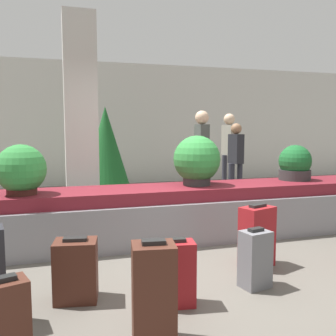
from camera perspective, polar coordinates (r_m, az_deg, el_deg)
The scene contains 17 objects.
ground_plane at distance 4.06m, azimuth 5.04°, elevation -15.34°, with size 18.00×18.00×0.00m, color #59544C.
back_wall at distance 10.09m, azimuth -8.67°, elevation 6.65°, with size 18.00×0.06×3.20m.
carousel at distance 5.04m, azimuth 0.00°, elevation -6.99°, with size 6.70×0.95×0.71m.
pillar at distance 5.93m, azimuth -13.15°, elevation 7.06°, with size 0.48×0.48×3.20m.
suitcase_0 at distance 2.69m, azimuth -2.18°, elevation -18.62°, with size 0.32×0.28×0.73m.
suitcase_2 at distance 2.68m, azimuth -23.53°, elevation -21.00°, with size 0.32×0.27×0.59m.
suitcase_3 at distance 3.67m, azimuth 13.14°, elevation -13.33°, with size 0.30×0.25×0.56m.
suitcase_5 at distance 4.18m, azimuth 13.40°, elevation -10.11°, with size 0.41×0.33×0.68m.
suitcase_6 at distance 3.24m, azimuth 1.04°, elevation -15.75°, with size 0.35×0.24×0.57m.
suitcase_7 at distance 3.42m, azimuth -13.86°, elevation -14.87°, with size 0.40×0.33×0.56m.
potted_plant_0 at distance 4.67m, azimuth -21.47°, elevation -0.37°, with size 0.58×0.58×0.59m.
potted_plant_1 at distance 5.10m, azimuth 4.42°, elevation 1.11°, with size 0.64×0.64×0.68m.
potted_plant_2 at distance 5.93m, azimuth 18.79°, elevation 0.56°, with size 0.48×0.48×0.53m.
traveler_0 at distance 6.98m, azimuth 5.16°, elevation 2.88°, with size 0.31×0.32×1.81m.
traveler_1 at distance 7.84m, azimuth 10.29°, elevation 1.97°, with size 0.31×0.35×1.59m.
traveler_2 at distance 8.72m, azimuth 9.25°, elevation 3.50°, with size 0.31×0.36×1.82m.
decorated_tree at distance 7.89m, azimuth -9.47°, elevation 2.88°, with size 1.05×1.05×1.93m.
Camera 1 is at (-1.41, -3.51, 1.47)m, focal length 40.00 mm.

